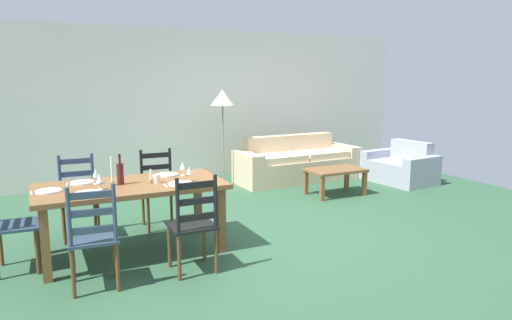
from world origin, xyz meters
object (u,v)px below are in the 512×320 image
Objects in this scene: dining_chair_near_right at (193,224)px; wine_glass_far_left at (95,174)px; dining_chair_far_right at (159,189)px; armchair_upholstered at (402,168)px; wine_glass_far_right at (183,166)px; couch at (296,164)px; wine_glass_near_right at (189,171)px; coffee_cup_primary at (157,179)px; dining_chair_head_west at (10,223)px; dining_table at (131,192)px; dining_chair_far_left at (79,197)px; coffee_table at (335,173)px; dining_chair_near_left at (93,237)px; wine_bottle at (120,173)px; wine_glass_near_left at (99,179)px; standing_lamp at (223,103)px.

wine_glass_far_left is at bearing 129.22° from dining_chair_near_right.
armchair_upholstered is (4.53, 0.60, -0.23)m from dining_chair_far_right.
couch is (2.79, 2.19, -0.57)m from wine_glass_far_right.
dining_chair_near_right is 5.96× the size of wine_glass_near_right.
armchair_upholstered is (4.59, 2.14, -0.23)m from dining_chair_near_right.
dining_chair_head_west is at bearing 175.60° from coffee_cup_primary.
dining_table is 1.98× the size of dining_chair_far_left.
wine_glass_near_right reaches higher than coffee_table.
dining_chair_far_left is 5.96× the size of wine_glass_far_left.
wine_glass_near_right is 1.79× the size of coffee_cup_primary.
wine_glass_near_right is (1.06, 0.58, 0.38)m from dining_chair_near_left.
coffee_table is 0.73× the size of armchair_upholstered.
dining_chair_near_right is 0.78× the size of armchair_upholstered.
dining_chair_near_left is 5.96× the size of wine_glass_far_right.
couch is (3.39, 2.34, -0.37)m from dining_table.
wine_glass_far_right is (0.93, 0.00, 0.00)m from wine_glass_far_left.
coffee_cup_primary is 5.00m from armchair_upholstered.
wine_bottle is at bearing 165.84° from wine_glass_near_right.
wine_glass_far_left is at bearing -149.50° from couch.
coffee_table is (3.71, 0.97, -0.51)m from wine_glass_far_left.
wine_glass_far_right is (1.74, 0.12, 0.38)m from dining_chair_head_west.
wine_glass_far_left is 5.51m from armchair_upholstered.
dining_chair_near_left is 1.26m from wine_glass_near_right.
coffee_cup_primary is at bearing -15.50° from dining_table.
coffee_table is 1.65m from armchair_upholstered.
dining_table is at bearing 21.98° from wine_glass_near_left.
couch is at bearing 34.62° from dining_table.
dining_chair_head_west is 0.59× the size of standing_lamp.
wine_glass_far_left is at bearing 8.23° from dining_chair_head_west.
wine_glass_near_right is (0.58, -0.15, 0.20)m from dining_table.
coffee_cup_primary is at bearing -146.90° from wine_glass_far_right.
wine_glass_far_right reaches higher than dining_table.
dining_table is at bearing -1.78° from dining_chair_head_west.
dining_chair_near_left is 4.22m from standing_lamp.
wine_bottle is 0.14× the size of couch.
couch is 1.76m from standing_lamp.
wine_glass_near_right is at bearing 75.08° from dining_chair_near_right.
standing_lamp is (1.62, 3.29, 0.93)m from dining_chair_near_right.
dining_chair_near_right reaches higher than wine_glass_far_right.
wine_glass_near_right is 0.13× the size of armchair_upholstered.
dining_chair_head_west is at bearing -166.44° from coffee_table.
dining_chair_near_left is at bearing -90.73° from dining_chair_far_left.
wine_glass_far_right is at bearing 10.61° from wine_bottle.
wine_glass_far_left is 0.13× the size of armchair_upholstered.
armchair_upholstered is at bearing 14.92° from wine_bottle.
wine_glass_far_left is at bearing -141.75° from dining_chair_far_right.
coffee_cup_primary is (0.58, -0.22, -0.07)m from wine_glass_far_left.
wine_glass_near_left reaches higher than dining_table.
wine_bottle reaches higher than wine_glass_near_left.
dining_chair_near_right is (0.89, -0.03, 0.00)m from dining_chair_near_left.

